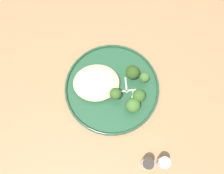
% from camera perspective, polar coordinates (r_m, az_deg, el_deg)
% --- Properties ---
extents(ground, '(6.00, 6.00, 0.00)m').
position_cam_1_polar(ground, '(1.53, -0.92, -9.70)').
color(ground, '#665B51').
extents(wooden_dining_table, '(1.40, 1.00, 0.74)m').
position_cam_1_polar(wooden_dining_table, '(0.88, -1.58, -3.91)').
color(wooden_dining_table, '#9E754C').
rests_on(wooden_dining_table, ground).
extents(dinner_plate, '(0.29, 0.29, 0.02)m').
position_cam_1_polar(dinner_plate, '(0.81, -0.00, -0.24)').
color(dinner_plate, '#235133').
rests_on(dinner_plate, wooden_dining_table).
extents(noodle_bed, '(0.14, 0.12, 0.03)m').
position_cam_1_polar(noodle_bed, '(0.79, -3.42, 0.94)').
color(noodle_bed, beige).
rests_on(noodle_bed, dinner_plate).
extents(seared_scallop_tilted_round, '(0.03, 0.03, 0.02)m').
position_cam_1_polar(seared_scallop_tilted_round, '(0.80, -4.05, 1.00)').
color(seared_scallop_tilted_round, '#E5C689').
rests_on(seared_scallop_tilted_round, dinner_plate).
extents(seared_scallop_on_noodles, '(0.03, 0.03, 0.02)m').
position_cam_1_polar(seared_scallop_on_noodles, '(0.80, -0.49, 1.23)').
color(seared_scallop_on_noodles, '#DBB77A').
rests_on(seared_scallop_on_noodles, dinner_plate).
extents(seared_scallop_half_hidden, '(0.03, 0.03, 0.01)m').
position_cam_1_polar(seared_scallop_half_hidden, '(0.81, -1.10, 2.74)').
color(seared_scallop_half_hidden, '#E5C689').
rests_on(seared_scallop_half_hidden, dinner_plate).
extents(seared_scallop_right_edge, '(0.02, 0.02, 0.02)m').
position_cam_1_polar(seared_scallop_right_edge, '(0.79, -0.29, -1.44)').
color(seared_scallop_right_edge, '#E5C689').
rests_on(seared_scallop_right_edge, dinner_plate).
extents(seared_scallop_center_golden, '(0.03, 0.03, 0.02)m').
position_cam_1_polar(seared_scallop_center_golden, '(0.79, 0.37, -0.11)').
color(seared_scallop_center_golden, beige).
rests_on(seared_scallop_center_golden, dinner_plate).
extents(seared_scallop_rear_pale, '(0.03, 0.03, 0.02)m').
position_cam_1_polar(seared_scallop_rear_pale, '(0.81, -6.39, 1.47)').
color(seared_scallop_rear_pale, '#DBB77A').
rests_on(seared_scallop_rear_pale, dinner_plate).
extents(broccoli_floret_near_rim, '(0.04, 0.04, 0.06)m').
position_cam_1_polar(broccoli_floret_near_rim, '(0.79, 4.50, 3.18)').
color(broccoli_floret_near_rim, '#89A356').
rests_on(broccoli_floret_near_rim, dinner_plate).
extents(broccoli_floret_small_sprig, '(0.03, 0.03, 0.05)m').
position_cam_1_polar(broccoli_floret_small_sprig, '(0.79, 7.05, 2.09)').
color(broccoli_floret_small_sprig, '#89A356').
rests_on(broccoli_floret_small_sprig, dinner_plate).
extents(broccoli_floret_right_tilted, '(0.04, 0.04, 0.06)m').
position_cam_1_polar(broccoli_floret_right_tilted, '(0.76, 4.57, -3.96)').
color(broccoli_floret_right_tilted, '#7A994C').
rests_on(broccoli_floret_right_tilted, dinner_plate).
extents(broccoli_floret_tall_stalk, '(0.04, 0.04, 0.06)m').
position_cam_1_polar(broccoli_floret_tall_stalk, '(0.76, 5.86, -1.91)').
color(broccoli_floret_tall_stalk, '#7A994C').
rests_on(broccoli_floret_tall_stalk, dinner_plate).
extents(broccoli_floret_left_leaning, '(0.04, 0.04, 0.06)m').
position_cam_1_polar(broccoli_floret_left_leaning, '(0.77, 0.73, -1.17)').
color(broccoli_floret_left_leaning, '#7A994C').
rests_on(broccoli_floret_left_leaning, dinner_plate).
extents(onion_sliver_short_strip, '(0.02, 0.04, 0.00)m').
position_cam_1_polar(onion_sliver_short_strip, '(0.79, 4.39, -2.50)').
color(onion_sliver_short_strip, silver).
rests_on(onion_sliver_short_strip, dinner_plate).
extents(onion_sliver_pale_crescent, '(0.06, 0.01, 0.00)m').
position_cam_1_polar(onion_sliver_pale_crescent, '(0.80, 3.21, -0.85)').
color(onion_sliver_pale_crescent, silver).
rests_on(onion_sliver_pale_crescent, dinner_plate).
extents(onion_sliver_long_sliver, '(0.01, 0.05, 0.00)m').
position_cam_1_polar(onion_sliver_long_sliver, '(0.81, 3.08, 0.45)').
color(onion_sliver_long_sliver, silver).
rests_on(onion_sliver_long_sliver, dinner_plate).
extents(salt_shaker, '(0.03, 0.03, 0.07)m').
position_cam_1_polar(salt_shaker, '(0.76, 10.99, -15.84)').
color(salt_shaker, white).
rests_on(salt_shaker, wooden_dining_table).
extents(pepper_shaker, '(0.03, 0.03, 0.07)m').
position_cam_1_polar(pepper_shaker, '(0.75, 7.59, -16.24)').
color(pepper_shaker, white).
rests_on(pepper_shaker, wooden_dining_table).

